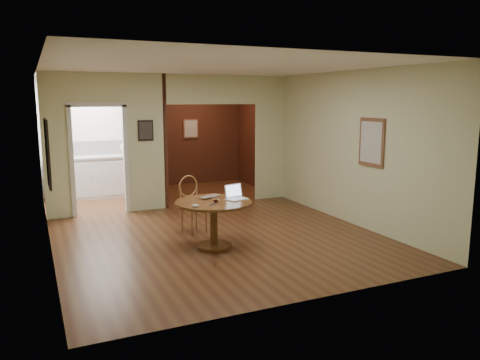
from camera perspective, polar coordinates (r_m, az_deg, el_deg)
name	(u,v)px	position (r m, az deg, el deg)	size (l,w,h in m)	color
floor	(222,240)	(7.50, -2.19, -7.27)	(5.00, 5.00, 0.00)	#492615
room_shell	(146,143)	(10.04, -11.44, 4.39)	(5.20, 7.50, 5.00)	white
dining_table	(214,213)	(6.98, -3.23, -4.08)	(1.14, 1.14, 0.71)	brown
chair	(192,201)	(7.83, -5.91, -2.55)	(0.50, 0.50, 0.96)	#915D33
open_laptop	(235,195)	(7.08, -0.60, -1.83)	(0.35, 0.33, 0.22)	white
closed_laptop	(212,197)	(7.15, -3.43, -2.11)	(0.36, 0.23, 0.03)	#B3B4B8
mouse	(195,206)	(6.58, -5.45, -3.14)	(0.10, 0.05, 0.04)	white
wine_glass	(216,199)	(6.86, -2.98, -2.34)	(0.08, 0.08, 0.09)	white
pen	(212,205)	(6.70, -3.42, -3.02)	(0.01, 0.01, 0.14)	#0D125C
kitchen_cabinet	(97,177)	(11.06, -17.03, 0.39)	(2.06, 0.60, 0.94)	silver
grocery_bag	(127,148)	(11.09, -13.64, 3.81)	(0.31, 0.26, 0.31)	beige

